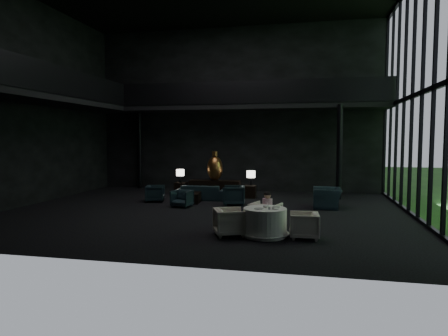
% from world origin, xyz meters
% --- Properties ---
extents(floor, '(14.00, 12.00, 0.02)m').
position_xyz_m(floor, '(0.00, 0.00, 0.00)').
color(floor, black).
rests_on(floor, ground).
extents(wall_back, '(14.00, 0.04, 8.00)m').
position_xyz_m(wall_back, '(0.00, 6.00, 4.00)').
color(wall_back, black).
rests_on(wall_back, ground).
extents(wall_front, '(14.00, 0.04, 8.00)m').
position_xyz_m(wall_front, '(0.00, -6.00, 4.00)').
color(wall_front, black).
rests_on(wall_front, ground).
extents(wall_left, '(0.04, 12.00, 8.00)m').
position_xyz_m(wall_left, '(-7.00, 0.00, 4.00)').
color(wall_left, black).
rests_on(wall_left, ground).
extents(curtain_wall, '(0.20, 12.00, 8.00)m').
position_xyz_m(curtain_wall, '(6.95, 0.00, 4.00)').
color(curtain_wall, black).
rests_on(curtain_wall, ground).
extents(mezzanine_left, '(2.00, 12.00, 0.25)m').
position_xyz_m(mezzanine_left, '(-6.00, 0.00, 4.00)').
color(mezzanine_left, black).
rests_on(mezzanine_left, wall_left).
extents(mezzanine_back, '(12.00, 2.00, 0.25)m').
position_xyz_m(mezzanine_back, '(1.00, 5.00, 4.00)').
color(mezzanine_back, black).
rests_on(mezzanine_back, wall_back).
extents(railing_left, '(0.06, 12.00, 1.00)m').
position_xyz_m(railing_left, '(-5.00, 0.00, 4.60)').
color(railing_left, black).
rests_on(railing_left, mezzanine_left).
extents(railing_back, '(12.00, 0.06, 1.00)m').
position_xyz_m(railing_back, '(1.00, 4.00, 4.60)').
color(railing_back, black).
rests_on(railing_back, mezzanine_back).
extents(column_nw, '(0.24, 0.24, 4.00)m').
position_xyz_m(column_nw, '(-5.00, 5.70, 2.00)').
color(column_nw, black).
rests_on(column_nw, floor).
extents(column_ne, '(0.24, 0.24, 4.00)m').
position_xyz_m(column_ne, '(4.80, 4.00, 2.00)').
color(column_ne, black).
rests_on(column_ne, floor).
extents(console, '(2.25, 0.51, 0.72)m').
position_xyz_m(console, '(-0.52, 3.61, 0.36)').
color(console, black).
rests_on(console, floor).
extents(bronze_urn, '(0.69, 0.69, 1.29)m').
position_xyz_m(bronze_urn, '(-0.52, 3.63, 1.27)').
color(bronze_urn, '#A7622B').
rests_on(bronze_urn, console).
extents(side_table_left, '(0.52, 0.52, 0.58)m').
position_xyz_m(side_table_left, '(-2.12, 3.71, 0.29)').
color(side_table_left, black).
rests_on(side_table_left, floor).
extents(table_lamp_left, '(0.36, 0.36, 0.60)m').
position_xyz_m(table_lamp_left, '(-2.12, 3.61, 1.01)').
color(table_lamp_left, black).
rests_on(table_lamp_left, side_table_left).
extents(side_table_right, '(0.49, 0.49, 0.54)m').
position_xyz_m(side_table_right, '(1.08, 3.51, 0.27)').
color(side_table_right, black).
rests_on(side_table_right, floor).
extents(table_lamp_right, '(0.38, 0.38, 0.63)m').
position_xyz_m(table_lamp_right, '(1.08, 3.70, 0.99)').
color(table_lamp_right, black).
rests_on(table_lamp_right, side_table_right).
extents(sofa, '(2.18, 0.69, 0.85)m').
position_xyz_m(sofa, '(-0.85, 2.64, 0.42)').
color(sofa, black).
rests_on(sofa, floor).
extents(lounge_armchair_west, '(0.78, 0.81, 0.69)m').
position_xyz_m(lounge_armchair_west, '(-2.56, 1.69, 0.35)').
color(lounge_armchair_west, black).
rests_on(lounge_armchair_west, floor).
extents(lounge_armchair_east, '(0.91, 0.96, 0.89)m').
position_xyz_m(lounge_armchair_east, '(0.74, 1.52, 0.44)').
color(lounge_armchair_east, '#152633').
rests_on(lounge_armchair_east, floor).
extents(lounge_armchair_south, '(0.69, 0.66, 0.63)m').
position_xyz_m(lounge_armchair_south, '(-1.09, 0.69, 0.32)').
color(lounge_armchair_south, black).
rests_on(lounge_armchair_south, floor).
extents(window_armchair, '(0.79, 1.22, 1.07)m').
position_xyz_m(window_armchair, '(4.23, 1.61, 0.53)').
color(window_armchair, black).
rests_on(window_armchair, floor).
extents(coffee_table, '(1.00, 1.00, 0.40)m').
position_xyz_m(coffee_table, '(-1.16, 1.71, 0.20)').
color(coffee_table, black).
rests_on(coffee_table, floor).
extents(dining_table, '(1.29, 1.29, 0.75)m').
position_xyz_m(dining_table, '(2.44, -3.14, 0.33)').
color(dining_table, white).
rests_on(dining_table, floor).
extents(dining_chair_north, '(0.99, 0.96, 0.83)m').
position_xyz_m(dining_chair_north, '(2.34, -2.08, 0.41)').
color(dining_chair_north, beige).
rests_on(dining_chair_north, floor).
extents(dining_chair_east, '(0.68, 0.72, 0.71)m').
position_xyz_m(dining_chair_east, '(3.45, -3.14, 0.36)').
color(dining_chair_east, beige).
rests_on(dining_chair_east, floor).
extents(dining_chair_west, '(1.00, 1.03, 0.82)m').
position_xyz_m(dining_chair_west, '(1.52, -3.24, 0.41)').
color(dining_chair_west, beige).
rests_on(dining_chair_west, floor).
extents(child, '(0.29, 0.29, 0.61)m').
position_xyz_m(child, '(2.41, -2.18, 0.75)').
color(child, '#EDA7C8').
rests_on(child, dining_chair_north).
extents(plate_a, '(0.29, 0.29, 0.01)m').
position_xyz_m(plate_a, '(2.30, -3.29, 0.76)').
color(plate_a, white).
rests_on(plate_a, dining_table).
extents(plate_b, '(0.25, 0.25, 0.01)m').
position_xyz_m(plate_b, '(2.72, -2.94, 0.76)').
color(plate_b, white).
rests_on(plate_b, dining_table).
extents(saucer, '(0.15, 0.15, 0.01)m').
position_xyz_m(saucer, '(2.74, -3.26, 0.76)').
color(saucer, white).
rests_on(saucer, dining_table).
extents(coffee_cup, '(0.08, 0.08, 0.06)m').
position_xyz_m(coffee_cup, '(2.67, -3.28, 0.79)').
color(coffee_cup, white).
rests_on(coffee_cup, saucer).
extents(cereal_bowl, '(0.15, 0.15, 0.07)m').
position_xyz_m(cereal_bowl, '(2.45, -3.07, 0.79)').
color(cereal_bowl, white).
rests_on(cereal_bowl, dining_table).
extents(cream_pot, '(0.06, 0.06, 0.07)m').
position_xyz_m(cream_pot, '(2.57, -3.31, 0.78)').
color(cream_pot, '#99999E').
rests_on(cream_pot, dining_table).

